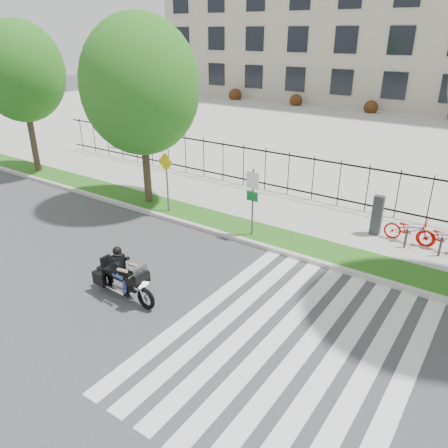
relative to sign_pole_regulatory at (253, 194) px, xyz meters
The scene contains 13 objects.
ground 4.98m from the sign_pole_regulatory, 101.22° to the right, with size 120.00×120.00×0.00m, color #3D3E40.
curb 1.96m from the sign_pole_regulatory, 152.20° to the right, with size 60.00×0.20×0.15m, color #B8B4AD.
grass_verge 1.93m from the sign_pole_regulatory, 157.78° to the left, with size 60.00×1.50×0.15m, color #1C5816.
sidewalk 3.44m from the sign_pole_regulatory, 107.56° to the left, with size 60.00×3.50×0.15m, color #A5A39B.
plaza 20.51m from the sign_pole_regulatory, 92.55° to the left, with size 80.00×34.00×0.10m, color #A5A39B.
crosswalk_stripes 6.27m from the sign_pole_regulatory, 49.46° to the right, with size 5.70×8.00×0.01m, color silver, non-canonical shape.
iron_fence 4.75m from the sign_pole_regulatory, 101.12° to the left, with size 30.00×0.06×2.00m, color black, non-canonical shape.
lamp_post_left 14.96m from the sign_pole_regulatory, 150.11° to the left, with size 1.06×0.70×4.25m.
street_tree_0 14.18m from the sign_pole_regulatory, behind, with size 4.27×4.27×7.51m.
street_tree_1 6.47m from the sign_pole_regulatory, behind, with size 4.79×4.79×7.65m.
sign_pole_regulatory is the anchor object (origin of this frame).
sign_pole_warning 4.08m from the sign_pole_regulatory, behind, with size 0.78×0.09×2.49m.
motorcycle_rider 5.64m from the sign_pole_regulatory, 99.72° to the right, with size 2.47×0.74×1.90m.
Camera 1 is at (8.42, -8.01, 7.03)m, focal length 35.00 mm.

